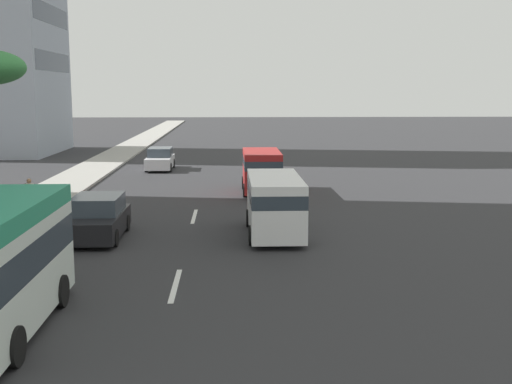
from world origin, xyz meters
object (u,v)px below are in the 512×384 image
Objects in this scene: car_second at (160,159)px; car_third at (97,218)px; van_sixth at (262,169)px; pedestrian_near_lamp at (30,195)px; van_fifth at (275,202)px.

car_second is 21.21m from car_third.
van_sixth reaches higher than pedestrian_near_lamp.
van_sixth is at bearing 62.72° from pedestrian_near_lamp.
car_second is 12.53m from van_sixth.
car_second is 22.01m from van_fifth.
van_sixth is (-10.62, -6.62, 0.58)m from car_second.
car_third is 0.82× the size of van_fifth.
car_third is 2.71× the size of pedestrian_near_lamp.
car_third is at bearing -0.32° from car_second.
car_second is at bearing 108.45° from pedestrian_near_lamp.
van_fifth is at bearing 179.89° from van_sixth.
van_fifth is 10.36m from van_sixth.
van_sixth is 12.32m from pedestrian_near_lamp.
van_sixth is at bearing 147.51° from car_third.
car_third is 0.93× the size of van_sixth.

